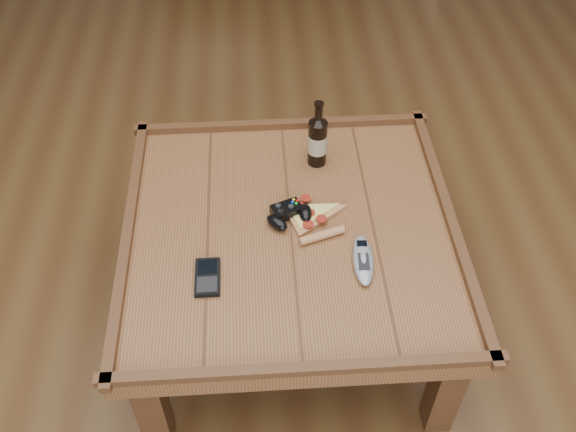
{
  "coord_description": "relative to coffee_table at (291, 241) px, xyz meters",
  "views": [
    {
      "loc": [
        -0.09,
        -1.3,
        1.88
      ],
      "look_at": [
        -0.01,
        -0.02,
        0.52
      ],
      "focal_mm": 40.0,
      "sensor_mm": 36.0,
      "label": 1
    }
  ],
  "objects": [
    {
      "name": "ground",
      "position": [
        0.0,
        0.0,
        -0.39
      ],
      "size": [
        6.0,
        6.0,
        0.0
      ],
      "primitive_type": "plane",
      "color": "#4D2E16",
      "rests_on": "ground"
    },
    {
      "name": "coffee_table",
      "position": [
        0.0,
        0.0,
        0.0
      ],
      "size": [
        1.03,
        1.03,
        0.48
      ],
      "color": "brown",
      "rests_on": "ground"
    },
    {
      "name": "beer_bottle",
      "position": [
        0.11,
        0.29,
        0.16
      ],
      "size": [
        0.06,
        0.06,
        0.24
      ],
      "color": "black",
      "rests_on": "coffee_table"
    },
    {
      "name": "game_controller",
      "position": [
        -0.0,
        0.04,
        0.08
      ],
      "size": [
        0.15,
        0.13,
        0.04
      ],
      "rotation": [
        0.0,
        0.0,
        0.38
      ],
      "color": "black",
      "rests_on": "coffee_table"
    },
    {
      "name": "pizza_slice",
      "position": [
        0.06,
        0.03,
        0.07
      ],
      "size": [
        0.22,
        0.29,
        0.03
      ],
      "rotation": [
        0.0,
        0.0,
        0.31
      ],
      "color": "tan",
      "rests_on": "coffee_table"
    },
    {
      "name": "smartphone",
      "position": [
        -0.25,
        -0.18,
        0.07
      ],
      "size": [
        0.07,
        0.13,
        0.02
      ],
      "rotation": [
        0.0,
        0.0,
        0.0
      ],
      "color": "black",
      "rests_on": "coffee_table"
    },
    {
      "name": "remote_control",
      "position": [
        0.2,
        -0.15,
        0.07
      ],
      "size": [
        0.07,
        0.19,
        0.03
      ],
      "rotation": [
        0.0,
        0.0,
        -0.06
      ],
      "color": "gray",
      "rests_on": "coffee_table"
    }
  ]
}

